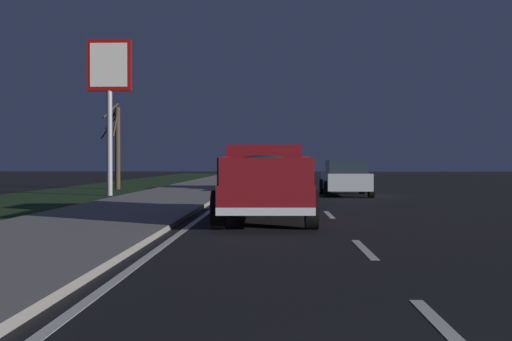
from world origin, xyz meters
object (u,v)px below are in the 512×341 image
(sedan_blue, at_px, (273,175))
(bare_tree_far, at_px, (117,144))
(sedan_silver, at_px, (346,178))
(pickup_truck, at_px, (264,181))
(gas_price_sign, at_px, (109,79))

(sedan_blue, relative_size, bare_tree_far, 0.96)
(sedan_silver, height_order, bare_tree_far, bare_tree_far)
(pickup_truck, height_order, bare_tree_far, bare_tree_far)
(pickup_truck, bearing_deg, gas_price_sign, 30.46)
(gas_price_sign, bearing_deg, sedan_silver, -88.47)
(pickup_truck, xyz_separation_m, bare_tree_far, (18.22, 8.21, 1.42))
(pickup_truck, bearing_deg, sedan_blue, -0.53)
(pickup_truck, xyz_separation_m, gas_price_sign, (11.69, 6.88, 4.05))
(sedan_silver, distance_m, gas_price_sign, 11.01)
(sedan_blue, bearing_deg, gas_price_sign, 124.39)
(pickup_truck, distance_m, sedan_silver, 12.41)
(sedan_blue, bearing_deg, sedan_silver, -145.44)
(sedan_silver, height_order, sedan_blue, same)
(sedan_blue, bearing_deg, bare_tree_far, 78.39)
(bare_tree_far, bearing_deg, pickup_truck, -155.74)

